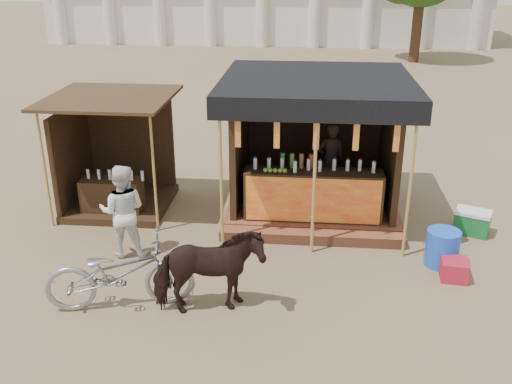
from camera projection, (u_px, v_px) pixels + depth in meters
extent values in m
plane|color=#846B4C|center=(246.00, 297.00, 8.85)|extent=(120.00, 120.00, 0.00)
cube|color=#995232|center=(312.00, 203.00, 11.94)|extent=(3.40, 2.80, 0.22)
cube|color=#995232|center=(312.00, 237.00, 10.51)|extent=(3.40, 0.35, 0.20)
cube|color=#352213|center=(313.00, 195.00, 10.84)|extent=(2.60, 0.55, 0.95)
cube|color=red|center=(313.00, 200.00, 10.58)|extent=(2.50, 0.02, 0.88)
cube|color=#352213|center=(314.00, 124.00, 12.57)|extent=(3.00, 0.12, 2.50)
cube|color=#352213|center=(240.00, 139.00, 11.55)|extent=(0.12, 2.50, 2.50)
cube|color=#352213|center=(390.00, 143.00, 11.29)|extent=(0.12, 2.50, 2.50)
cube|color=black|center=(317.00, 79.00, 10.74)|extent=(3.60, 3.60, 0.06)
cube|color=black|center=(317.00, 112.00, 9.17)|extent=(3.60, 0.06, 0.36)
cylinder|color=tan|center=(221.00, 177.00, 9.80)|extent=(0.06, 0.06, 2.75)
cylinder|color=tan|center=(314.00, 180.00, 9.66)|extent=(0.06, 0.06, 2.75)
cylinder|color=tan|center=(410.00, 184.00, 9.52)|extent=(0.06, 0.06, 2.75)
cube|color=red|center=(238.00, 131.00, 9.46)|extent=(0.10, 0.02, 0.55)
cube|color=red|center=(277.00, 132.00, 9.40)|extent=(0.10, 0.02, 0.55)
cube|color=red|center=(316.00, 133.00, 9.34)|extent=(0.10, 0.02, 0.55)
cube|color=red|center=(356.00, 135.00, 9.29)|extent=(0.10, 0.02, 0.55)
cube|color=red|center=(397.00, 136.00, 9.23)|extent=(0.10, 0.02, 0.55)
imported|color=black|center=(331.00, 161.00, 11.65)|extent=(0.65, 0.49, 1.60)
cube|color=#352213|center=(122.00, 203.00, 12.02)|extent=(2.00, 2.00, 0.15)
cube|color=#352213|center=(131.00, 145.00, 12.52)|extent=(1.90, 0.10, 2.10)
cube|color=#352213|center=(73.00, 158.00, 11.73)|extent=(0.10, 1.90, 2.10)
cube|color=#472D19|center=(110.00, 98.00, 11.06)|extent=(2.40, 2.40, 0.06)
cylinder|color=tan|center=(45.00, 169.00, 10.73)|extent=(0.05, 0.05, 2.35)
cylinder|color=tan|center=(154.00, 173.00, 10.54)|extent=(0.05, 0.05, 2.35)
cube|color=#352213|center=(113.00, 198.00, 11.44)|extent=(1.20, 0.50, 0.80)
imported|color=black|center=(208.00, 272.00, 8.22)|extent=(1.73, 1.12, 1.35)
imported|color=gray|center=(120.00, 273.00, 8.39)|extent=(2.29, 1.25, 1.14)
imported|color=silver|center=(123.00, 211.00, 9.80)|extent=(0.88, 0.72, 1.67)
cylinder|color=blue|center=(442.00, 248.00, 9.65)|extent=(0.66, 0.66, 0.64)
cube|color=#A91C2E|center=(454.00, 270.00, 9.28)|extent=(0.46, 0.47, 0.33)
cube|color=#17672D|center=(472.00, 223.00, 10.81)|extent=(0.74, 0.63, 0.40)
cube|color=white|center=(474.00, 212.00, 10.72)|extent=(0.76, 0.66, 0.06)
cylinder|color=silver|center=(60.00, 13.00, 33.66)|extent=(0.70, 0.70, 3.60)
cylinder|color=silver|center=(109.00, 13.00, 33.40)|extent=(0.70, 0.70, 3.60)
cylinder|color=silver|center=(159.00, 14.00, 33.14)|extent=(0.70, 0.70, 3.60)
cylinder|color=silver|center=(210.00, 14.00, 32.88)|extent=(0.70, 0.70, 3.60)
cylinder|color=silver|center=(262.00, 15.00, 32.62)|extent=(0.70, 0.70, 3.60)
cylinder|color=silver|center=(314.00, 15.00, 32.36)|extent=(0.70, 0.70, 3.60)
cylinder|color=silver|center=(368.00, 16.00, 32.10)|extent=(0.70, 0.70, 3.60)
cylinder|color=silver|center=(422.00, 16.00, 31.83)|extent=(0.70, 0.70, 3.60)
cylinder|color=silver|center=(477.00, 17.00, 31.57)|extent=(0.70, 0.70, 3.60)
cylinder|color=#382314|center=(417.00, 20.00, 27.80)|extent=(0.50, 0.50, 4.00)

